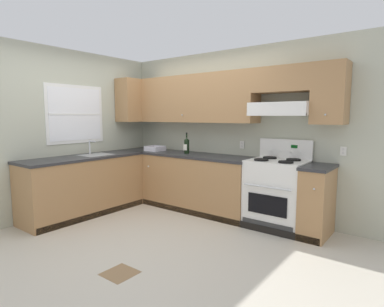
% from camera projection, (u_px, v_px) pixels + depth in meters
% --- Properties ---
extents(ground_plane, '(7.04, 7.04, 0.00)m').
position_uv_depth(ground_plane, '(141.00, 231.00, 4.19)').
color(ground_plane, beige).
extents(floor_accent_tile, '(0.30, 0.30, 0.01)m').
position_uv_depth(floor_accent_tile, '(120.00, 273.00, 3.07)').
color(floor_accent_tile, olive).
rests_on(floor_accent_tile, ground_plane).
extents(wall_back, '(4.68, 0.57, 2.55)m').
position_uv_depth(wall_back, '(227.00, 119.00, 4.98)').
color(wall_back, '#B7BAA3').
rests_on(wall_back, ground_plane).
extents(wall_left, '(0.47, 4.00, 2.55)m').
position_uv_depth(wall_left, '(82.00, 127.00, 5.17)').
color(wall_left, '#B7BAA3').
rests_on(wall_left, ground_plane).
extents(counter_back_run, '(3.60, 0.65, 0.91)m').
position_uv_depth(counter_back_run, '(195.00, 182.00, 5.13)').
color(counter_back_run, '#A87A4C').
rests_on(counter_back_run, ground_plane).
extents(counter_left_run, '(0.63, 1.91, 1.13)m').
position_uv_depth(counter_left_run, '(85.00, 185.00, 4.89)').
color(counter_left_run, '#A87A4C').
rests_on(counter_left_run, ground_plane).
extents(stove, '(0.76, 0.62, 1.20)m').
position_uv_depth(stove, '(276.00, 193.00, 4.30)').
color(stove, white).
rests_on(stove, ground_plane).
extents(wine_bottle, '(0.08, 0.09, 0.34)m').
position_uv_depth(wine_bottle, '(187.00, 145.00, 5.16)').
color(wine_bottle, black).
rests_on(wine_bottle, counter_back_run).
extents(bowl, '(0.29, 0.27, 0.08)m').
position_uv_depth(bowl, '(155.00, 149.00, 5.58)').
color(bowl, silver).
rests_on(bowl, counter_back_run).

